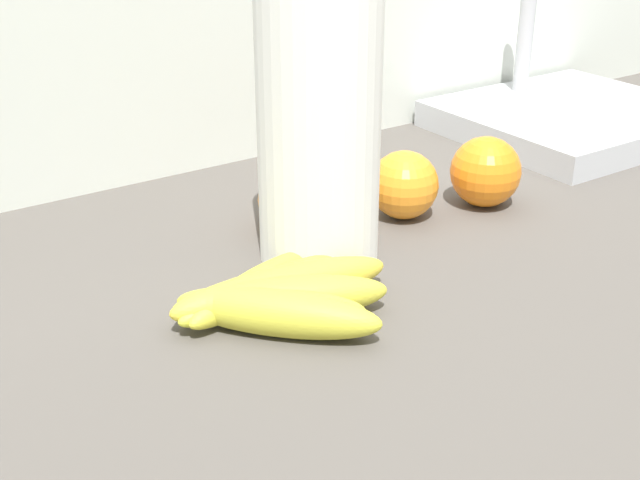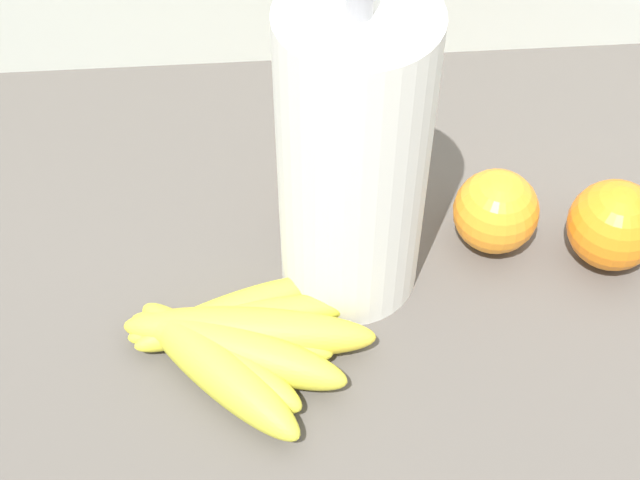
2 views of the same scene
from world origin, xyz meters
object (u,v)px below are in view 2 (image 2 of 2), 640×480
paper_towel_roll (353,161)px  orange_back_left (496,211)px  orange_right (615,225)px  orange_center (354,186)px  banana_bunch (234,342)px

paper_towel_roll → orange_back_left: bearing=11.9°
orange_right → paper_towel_roll: paper_towel_roll is taller
orange_right → orange_center: bearing=162.8°
orange_right → paper_towel_roll: (-0.24, -0.00, 0.10)m
orange_right → orange_back_left: orange_right is taller
banana_bunch → orange_center: bearing=53.7°
banana_bunch → paper_towel_roll: bearing=38.6°
orange_center → banana_bunch: bearing=-126.3°
orange_back_left → orange_center: size_ratio=1.13×
orange_right → orange_back_left: size_ratio=1.06×
banana_bunch → orange_back_left: 0.27m
banana_bunch → orange_back_left: orange_back_left is taller
orange_back_left → orange_center: (-0.13, 0.05, -0.00)m
paper_towel_roll → banana_bunch: bearing=-141.4°
orange_right → orange_center: (-0.23, 0.07, -0.01)m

